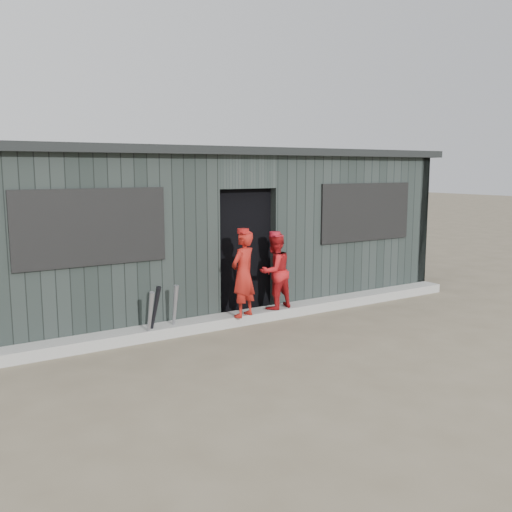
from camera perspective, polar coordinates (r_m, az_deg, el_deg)
ground at (r=7.37m, az=7.69°, el=-9.51°), size 80.00×80.00×0.00m
curb at (r=8.76m, az=-0.07°, el=-5.98°), size 8.00×0.36×0.15m
bat_left at (r=7.71m, az=-10.56°, el=-5.99°), size 0.08×0.28×0.72m
bat_mid at (r=7.98m, az=-8.14°, el=-5.38°), size 0.07×0.21×0.73m
bat_right at (r=7.83m, az=-10.12°, el=-5.62°), size 0.17×0.25×0.75m
player_red_left at (r=8.28m, az=-1.29°, el=-1.79°), size 0.55×0.46×1.27m
player_red_right at (r=8.78m, az=1.87°, el=-1.53°), size 0.64×0.54×1.17m
player_grey_back at (r=9.30m, az=-1.04°, el=-1.42°), size 0.76×0.65×1.32m
dugout at (r=9.98m, az=-5.31°, el=2.88°), size 8.30×3.30×2.62m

